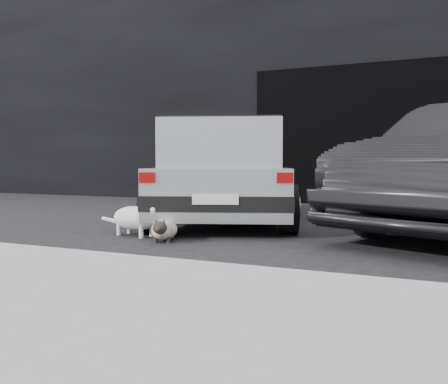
% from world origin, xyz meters
% --- Properties ---
extents(ground, '(80.00, 80.00, 0.00)m').
position_xyz_m(ground, '(0.00, 0.00, 0.00)').
color(ground, black).
rests_on(ground, ground).
extents(building_facade, '(34.00, 4.00, 5.00)m').
position_xyz_m(building_facade, '(1.00, 6.00, 2.50)').
color(building_facade, black).
rests_on(building_facade, ground).
extents(garage_opening, '(4.00, 0.10, 2.60)m').
position_xyz_m(garage_opening, '(1.00, 3.99, 1.30)').
color(garage_opening, black).
rests_on(garage_opening, ground).
extents(curb, '(18.00, 0.25, 0.12)m').
position_xyz_m(curb, '(1.00, -2.60, 0.06)').
color(curb, gray).
rests_on(curb, ground).
extents(sidewalk, '(18.00, 2.20, 0.11)m').
position_xyz_m(sidewalk, '(1.00, -3.80, 0.06)').
color(sidewalk, gray).
rests_on(sidewalk, ground).
extents(silver_hatchback, '(2.74, 3.89, 1.31)m').
position_xyz_m(silver_hatchback, '(-0.20, 0.65, 0.72)').
color(silver_hatchback, '#B5B7BA').
rests_on(silver_hatchback, ground).
extents(cat_siamese, '(0.41, 0.69, 0.26)m').
position_xyz_m(cat_siamese, '(-0.04, -1.21, 0.12)').
color(cat_siamese, beige).
rests_on(cat_siamese, ground).
extents(cat_white, '(0.88, 0.43, 0.41)m').
position_xyz_m(cat_white, '(-0.48, -1.02, 0.20)').
color(cat_white, silver).
rests_on(cat_white, ground).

